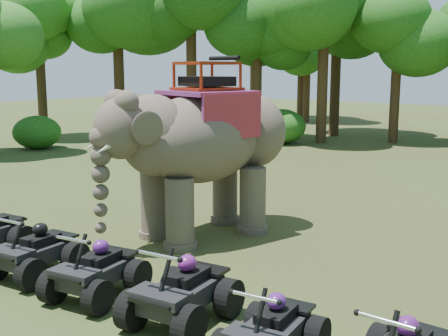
{
  "coord_description": "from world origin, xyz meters",
  "views": [
    {
      "loc": [
        7.03,
        -8.19,
        3.99
      ],
      "look_at": [
        0.0,
        1.2,
        1.9
      ],
      "focal_mm": 45.0,
      "sensor_mm": 36.0,
      "label": 1
    }
  ],
  "objects_px": {
    "atv_1": "(35,244)",
    "atv_2": "(96,263)",
    "atv_4": "(272,322)",
    "elephant": "(204,148)",
    "atv_3": "(182,283)"
  },
  "relations": [
    {
      "from": "atv_1",
      "to": "atv_2",
      "type": "relative_size",
      "value": 1.02
    },
    {
      "from": "atv_2",
      "to": "atv_4",
      "type": "height_order",
      "value": "atv_2"
    },
    {
      "from": "elephant",
      "to": "atv_4",
      "type": "height_order",
      "value": "elephant"
    },
    {
      "from": "elephant",
      "to": "atv_4",
      "type": "xyz_separation_m",
      "value": [
        4.52,
        -4.15,
        -1.54
      ]
    },
    {
      "from": "atv_1",
      "to": "atv_2",
      "type": "xyz_separation_m",
      "value": [
        1.75,
        0.02,
        -0.01
      ]
    },
    {
      "from": "elephant",
      "to": "atv_1",
      "type": "relative_size",
      "value": 2.96
    },
    {
      "from": "atv_4",
      "to": "atv_1",
      "type": "bearing_deg",
      "value": 173.2
    },
    {
      "from": "atv_2",
      "to": "atv_4",
      "type": "distance_m",
      "value": 3.66
    },
    {
      "from": "elephant",
      "to": "atv_2",
      "type": "xyz_separation_m",
      "value": [
        0.86,
        -4.11,
        -1.5
      ]
    },
    {
      "from": "elephant",
      "to": "atv_3",
      "type": "xyz_separation_m",
      "value": [
        2.74,
        -3.97,
        -1.46
      ]
    },
    {
      "from": "elephant",
      "to": "atv_2",
      "type": "relative_size",
      "value": 3.01
    },
    {
      "from": "elephant",
      "to": "atv_2",
      "type": "distance_m",
      "value": 4.46
    },
    {
      "from": "atv_2",
      "to": "atv_4",
      "type": "bearing_deg",
      "value": -9.67
    },
    {
      "from": "elephant",
      "to": "atv_1",
      "type": "height_order",
      "value": "elephant"
    },
    {
      "from": "atv_4",
      "to": "atv_3",
      "type": "bearing_deg",
      "value": 167.72
    }
  ]
}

